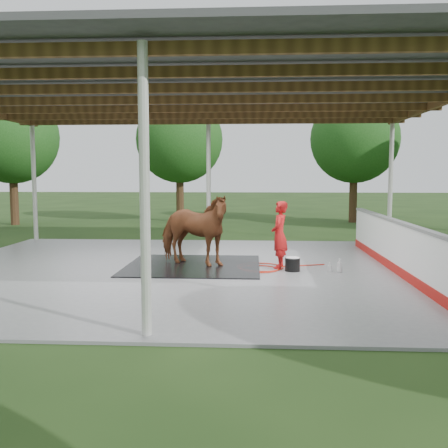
# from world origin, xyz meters

# --- Properties ---
(ground) EXTENTS (100.00, 100.00, 0.00)m
(ground) POSITION_xyz_m (0.00, 0.00, 0.00)
(ground) COLOR #1E3814
(concrete_slab) EXTENTS (12.00, 10.00, 0.05)m
(concrete_slab) POSITION_xyz_m (0.00, 0.00, 0.03)
(concrete_slab) COLOR slate
(concrete_slab) RESTS_ON ground
(pavilion_structure) EXTENTS (12.60, 10.60, 4.05)m
(pavilion_structure) POSITION_xyz_m (0.00, -0.00, 3.97)
(pavilion_structure) COLOR beige
(pavilion_structure) RESTS_ON ground
(dasher_board) EXTENTS (0.16, 8.00, 1.15)m
(dasher_board) POSITION_xyz_m (4.60, 0.00, 0.59)
(dasher_board) COLOR #A7120D
(dasher_board) RESTS_ON concrete_slab
(tree_belt) EXTENTS (28.00, 28.00, 5.80)m
(tree_belt) POSITION_xyz_m (0.30, 0.90, 3.79)
(tree_belt) COLOR #382314
(tree_belt) RESTS_ON ground
(rubber_mat) EXTENTS (3.12, 2.92, 0.02)m
(rubber_mat) POSITION_xyz_m (0.01, 0.39, 0.06)
(rubber_mat) COLOR black
(rubber_mat) RESTS_ON concrete_slab
(horse) EXTENTS (2.18, 1.64, 1.67)m
(horse) POSITION_xyz_m (0.01, 0.39, 0.91)
(horse) COLOR brown
(horse) RESTS_ON rubber_mat
(handler) EXTENTS (0.46, 0.62, 1.54)m
(handler) POSITION_xyz_m (2.03, 0.28, 0.82)
(handler) COLOR red
(handler) RESTS_ON concrete_slab
(wash_bucket) EXTENTS (0.34, 0.34, 0.31)m
(wash_bucket) POSITION_xyz_m (2.31, -0.10, 0.21)
(wash_bucket) COLOR black
(wash_bucket) RESTS_ON concrete_slab
(soap_bottle_a) EXTENTS (0.16, 0.16, 0.30)m
(soap_bottle_a) POSITION_xyz_m (3.34, -0.18, 0.20)
(soap_bottle_a) COLOR silver
(soap_bottle_a) RESTS_ON concrete_slab
(soap_bottle_b) EXTENTS (0.12, 0.12, 0.20)m
(soap_bottle_b) POSITION_xyz_m (3.14, -0.10, 0.15)
(soap_bottle_b) COLOR #338CD8
(soap_bottle_b) RESTS_ON concrete_slab
(hose_coil) EXTENTS (2.08, 1.21, 0.02)m
(hose_coil) POSITION_xyz_m (1.60, 0.18, 0.06)
(hose_coil) COLOR red
(hose_coil) RESTS_ON concrete_slab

